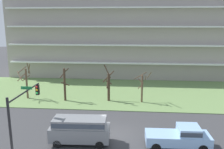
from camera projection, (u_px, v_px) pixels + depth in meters
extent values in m
plane|color=#38383A|center=(116.00, 134.00, 22.75)|extent=(160.00, 160.00, 0.00)
cube|color=#66844C|center=(122.00, 92.00, 36.36)|extent=(80.00, 16.00, 0.08)
cube|color=#9E938C|center=(126.00, 34.00, 48.82)|extent=(44.64, 13.19, 16.31)
cube|color=white|center=(124.00, 63.00, 43.02)|extent=(42.85, 0.90, 0.24)
cube|color=white|center=(124.00, 45.00, 42.32)|extent=(42.85, 0.90, 0.24)
cube|color=white|center=(125.00, 27.00, 41.62)|extent=(42.85, 0.90, 0.24)
cube|color=white|center=(125.00, 7.00, 40.92)|extent=(42.85, 0.90, 0.24)
cylinder|color=brown|center=(27.00, 84.00, 32.91)|extent=(0.26, 0.26, 4.28)
cylinder|color=brown|center=(19.00, 76.00, 32.12)|extent=(1.29, 1.46, 1.01)
cylinder|color=brown|center=(28.00, 68.00, 32.44)|extent=(0.19, 0.92, 1.73)
cylinder|color=brown|center=(26.00, 78.00, 33.22)|extent=(1.03, 0.64, 0.83)
cylinder|color=brown|center=(22.00, 76.00, 33.12)|extent=(0.86, 1.58, 1.10)
cylinder|color=brown|center=(29.00, 69.00, 32.73)|extent=(0.76, 0.86, 1.47)
cylinder|color=brown|center=(22.00, 70.00, 32.85)|extent=(0.74, 1.38, 0.79)
cylinder|color=#423023|center=(65.00, 85.00, 31.89)|extent=(0.31, 0.31, 4.54)
cylinder|color=#423023|center=(67.00, 70.00, 31.74)|extent=(0.76, 0.69, 0.60)
cylinder|color=#423023|center=(63.00, 74.00, 32.01)|extent=(0.98, 0.69, 1.17)
cylinder|color=#423023|center=(65.00, 84.00, 31.34)|extent=(1.08, 0.60, 0.63)
cylinder|color=#423023|center=(109.00, 88.00, 31.88)|extent=(0.36, 0.36, 3.81)
cylinder|color=#423023|center=(107.00, 71.00, 30.99)|extent=(1.02, 0.45, 1.78)
cylinder|color=#423023|center=(109.00, 82.00, 31.35)|extent=(0.84, 0.27, 0.58)
cylinder|color=#423023|center=(107.00, 85.00, 31.86)|extent=(0.26, 0.54, 0.85)
cylinder|color=#423023|center=(108.00, 77.00, 32.33)|extent=(1.64, 0.38, 1.64)
cylinder|color=brown|center=(142.00, 89.00, 31.30)|extent=(0.25, 0.25, 3.76)
cylinder|color=brown|center=(140.00, 86.00, 31.56)|extent=(0.74, 0.55, 0.60)
cylinder|color=brown|center=(140.00, 76.00, 31.81)|extent=(1.79, 0.65, 1.01)
cylinder|color=brown|center=(141.00, 81.00, 30.75)|extent=(0.78, 0.53, 0.70)
cylinder|color=brown|center=(149.00, 75.00, 30.98)|extent=(0.45, 1.90, 1.29)
cylinder|color=brown|center=(146.00, 78.00, 30.93)|extent=(0.12, 0.94, 0.83)
cube|color=slate|center=(80.00, 133.00, 20.85)|extent=(5.27, 2.19, 1.25)
cube|color=slate|center=(80.00, 122.00, 20.63)|extent=(4.66, 2.01, 0.75)
cube|color=#2D3847|center=(80.00, 122.00, 20.63)|extent=(4.57, 2.04, 0.41)
cylinder|color=black|center=(101.00, 135.00, 21.76)|extent=(0.73, 0.25, 0.72)
cylinder|color=black|center=(100.00, 145.00, 20.02)|extent=(0.73, 0.25, 0.72)
cylinder|color=black|center=(62.00, 134.00, 21.94)|extent=(0.73, 0.25, 0.72)
cylinder|color=black|center=(57.00, 144.00, 20.20)|extent=(0.73, 0.25, 0.72)
cube|color=#8CB2E0|center=(177.00, 138.00, 20.17)|extent=(5.44, 2.10, 0.85)
cube|color=#8CB2E0|center=(189.00, 130.00, 19.95)|extent=(1.84, 1.87, 0.70)
cube|color=#2D3847|center=(189.00, 130.00, 19.95)|extent=(1.80, 1.91, 0.38)
cylinder|color=black|center=(197.00, 139.00, 21.01)|extent=(0.80, 0.24, 0.80)
cylinder|color=black|center=(203.00, 149.00, 19.27)|extent=(0.80, 0.24, 0.80)
cylinder|color=black|center=(154.00, 137.00, 21.25)|extent=(0.80, 0.24, 0.80)
cylinder|color=black|center=(156.00, 147.00, 19.52)|extent=(0.80, 0.24, 0.80)
cylinder|color=black|center=(11.00, 136.00, 16.29)|extent=(0.18, 0.18, 5.61)
cylinder|color=black|center=(25.00, 92.00, 18.37)|extent=(0.12, 5.32, 0.12)
cube|color=black|center=(38.00, 90.00, 20.77)|extent=(0.28, 0.28, 0.90)
sphere|color=red|center=(37.00, 87.00, 20.56)|extent=(0.20, 0.20, 0.20)
sphere|color=#F2A519|center=(37.00, 90.00, 20.62)|extent=(0.20, 0.20, 0.20)
sphere|color=green|center=(37.00, 93.00, 20.68)|extent=(0.20, 0.20, 0.20)
cube|color=#197238|center=(26.00, 88.00, 18.57)|extent=(0.90, 0.04, 0.24)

